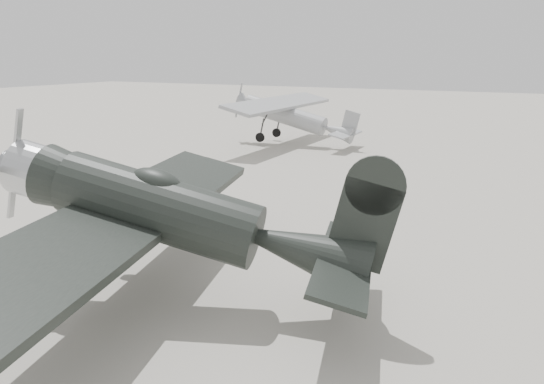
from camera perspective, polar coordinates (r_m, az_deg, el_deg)
The scene contains 3 objects.
ground at distance 16.15m, azimuth -5.75°, elevation -6.60°, with size 160.00×160.00×0.00m, color #ADA799.
lowwing_monoplane at distance 12.43m, azimuth -10.09°, elevation -2.50°, with size 9.40×12.96×4.18m.
highwing_monoplane at distance 35.20m, azimuth 1.92°, elevation 8.58°, with size 8.63×12.06×3.45m.
Camera 1 is at (8.24, -12.62, 5.80)m, focal length 35.00 mm.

